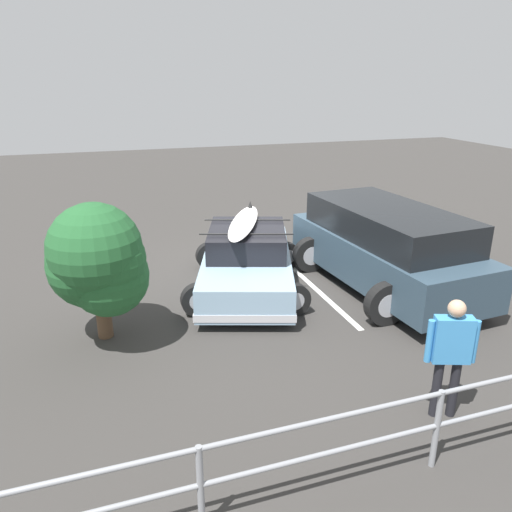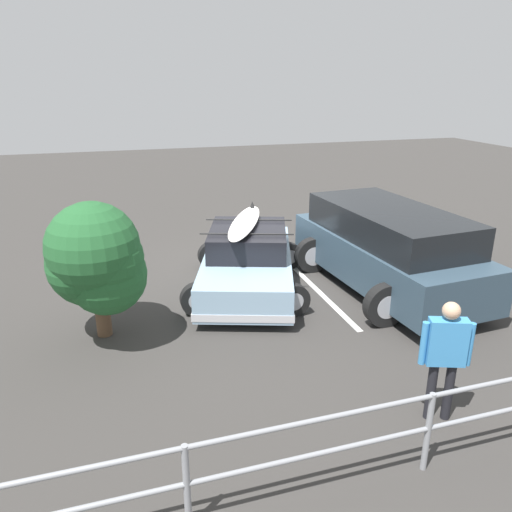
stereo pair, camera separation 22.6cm
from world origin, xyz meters
name	(u,v)px [view 1 (the left image)]	position (x,y,z in m)	size (l,w,h in m)	color
ground_plane	(255,276)	(0.00, 0.00, -0.01)	(44.00, 44.00, 0.02)	#383533
parking_stripe	(307,281)	(-0.99, 0.68, 0.00)	(4.77, 0.12, 0.00)	silver
sedan_car	(247,261)	(0.39, 0.64, 0.62)	(3.11, 4.32, 1.58)	#8CADC6
suv_car	(385,246)	(-2.38, 1.45, 0.91)	(2.96, 5.02, 1.75)	#334756
person_bystander	(451,348)	(-0.82, 5.47, 1.00)	(0.62, 0.34, 1.67)	black
railing_fence	(439,415)	(-0.11, 6.21, 0.70)	(10.88, 0.17, 1.01)	gray
bush_near_left	(96,264)	(3.35, 2.19, 1.46)	(1.60, 2.03, 2.49)	brown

